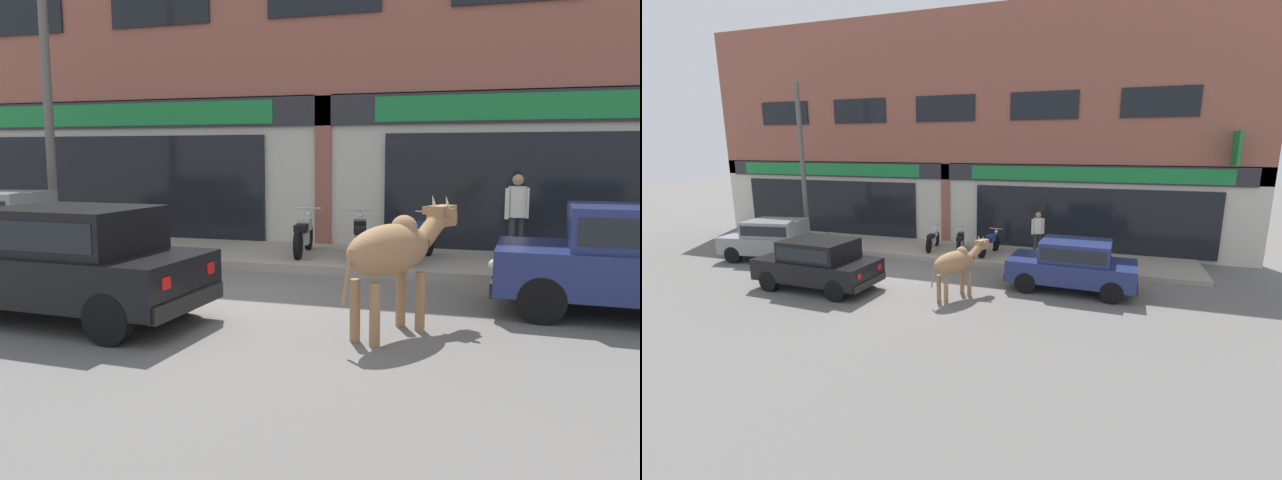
{
  "view_description": "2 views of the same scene",
  "coord_description": "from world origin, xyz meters",
  "views": [
    {
      "loc": [
        3.88,
        -8.14,
        2.11
      ],
      "look_at": [
        1.13,
        1.0,
        0.8
      ],
      "focal_mm": 35.0,
      "sensor_mm": 36.0,
      "label": 1
    },
    {
      "loc": [
        6.4,
        -11.5,
        4.04
      ],
      "look_at": [
        2.09,
        1.0,
        1.16
      ],
      "focal_mm": 24.0,
      "sensor_mm": 36.0,
      "label": 2
    }
  ],
  "objects": [
    {
      "name": "motorcycle_0",
      "position": [
        0.06,
        3.43,
        0.54
      ],
      "size": [
        0.54,
        1.8,
        0.88
      ],
      "color": "black",
      "rests_on": "sidewalk"
    },
    {
      "name": "utility_pole",
      "position": [
        -5.04,
        2.5,
        3.29
      ],
      "size": [
        0.18,
        0.18,
        6.27
      ],
      "primitive_type": "cylinder",
      "color": "#595651",
      "rests_on": "sidewalk"
    },
    {
      "name": "motorcycle_2",
      "position": [
        2.35,
        3.32,
        0.54
      ],
      "size": [
        0.58,
        1.81,
        0.88
      ],
      "color": "black",
      "rests_on": "sidewalk"
    },
    {
      "name": "ground_plane",
      "position": [
        0.0,
        0.0,
        0.0
      ],
      "size": [
        90.0,
        90.0,
        0.0
      ],
      "primitive_type": "plane",
      "color": "#605E5B"
    },
    {
      "name": "motorcycle_1",
      "position": [
        1.2,
        3.38,
        0.54
      ],
      "size": [
        0.64,
        1.79,
        0.88
      ],
      "color": "black",
      "rests_on": "sidewalk"
    },
    {
      "name": "shop_building",
      "position": [
        0.01,
        5.27,
        4.39
      ],
      "size": [
        23.0,
        1.4,
        9.22
      ],
      "color": "#8E5142",
      "rests_on": "ground"
    },
    {
      "name": "car_0",
      "position": [
        -1.39,
        -1.61,
        0.81
      ],
      "size": [
        3.67,
        1.75,
        1.46
      ],
      "color": "black",
      "rests_on": "ground"
    },
    {
      "name": "cow",
      "position": [
        2.65,
        -1.03,
        1.01
      ],
      "size": [
        1.22,
        1.96,
        1.61
      ],
      "color": "#936B47",
      "rests_on": "ground"
    },
    {
      "name": "sidewalk",
      "position": [
        0.0,
        3.61,
        0.08
      ],
      "size": [
        19.0,
        2.81,
        0.16
      ],
      "primitive_type": "cube",
      "color": "gray",
      "rests_on": "ground"
    },
    {
      "name": "car_1",
      "position": [
        5.56,
        0.63,
        0.81
      ],
      "size": [
        3.67,
        1.74,
        1.46
      ],
      "color": "black",
      "rests_on": "ground"
    },
    {
      "name": "pedestrian",
      "position": [
        4.05,
        3.72,
        1.14
      ],
      "size": [
        0.43,
        0.32,
        1.6
      ],
      "color": "#2D2D33",
      "rests_on": "sidewalk"
    },
    {
      "name": "car_2",
      "position": [
        -5.0,
        0.64,
        0.81
      ],
      "size": [
        3.78,
        2.16,
        1.46
      ],
      "color": "black",
      "rests_on": "ground"
    }
  ]
}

